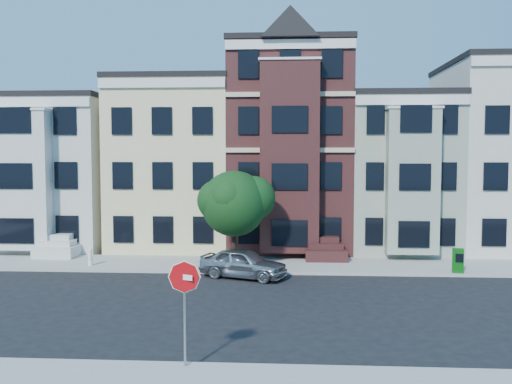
# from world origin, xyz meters

# --- Properties ---
(ground) EXTENTS (120.00, 120.00, 0.00)m
(ground) POSITION_xyz_m (0.00, 0.00, 0.00)
(ground) COLOR black
(far_sidewalk) EXTENTS (60.00, 4.00, 0.15)m
(far_sidewalk) POSITION_xyz_m (0.00, 8.00, 0.07)
(far_sidewalk) COLOR #9E9B93
(far_sidewalk) RESTS_ON ground
(house_white) EXTENTS (8.00, 9.00, 9.00)m
(house_white) POSITION_xyz_m (-15.00, 14.50, 4.50)
(house_white) COLOR silver
(house_white) RESTS_ON ground
(house_yellow) EXTENTS (7.00, 9.00, 10.00)m
(house_yellow) POSITION_xyz_m (-7.00, 14.50, 5.00)
(house_yellow) COLOR beige
(house_yellow) RESTS_ON ground
(house_brown) EXTENTS (7.00, 9.00, 12.00)m
(house_brown) POSITION_xyz_m (0.00, 14.50, 6.00)
(house_brown) COLOR #3B1918
(house_brown) RESTS_ON ground
(house_green) EXTENTS (6.00, 9.00, 9.00)m
(house_green) POSITION_xyz_m (6.50, 14.50, 4.50)
(house_green) COLOR #94A08A
(house_green) RESTS_ON ground
(house_cream) EXTENTS (8.00, 9.00, 11.00)m
(house_cream) POSITION_xyz_m (13.50, 14.50, 5.50)
(house_cream) COLOR beige
(house_cream) RESTS_ON ground
(street_tree) EXTENTS (6.28, 6.28, 5.96)m
(street_tree) POSITION_xyz_m (-2.73, 6.79, 3.13)
(street_tree) COLOR #164716
(street_tree) RESTS_ON far_sidewalk
(parked_car) EXTENTS (4.44, 2.99, 1.40)m
(parked_car) POSITION_xyz_m (-2.13, 5.20, 0.70)
(parked_car) COLOR #96999E
(parked_car) RESTS_ON ground
(newspaper_box) EXTENTS (0.60, 0.56, 1.14)m
(newspaper_box) POSITION_xyz_m (8.04, 6.35, 0.72)
(newspaper_box) COLOR #0A5810
(newspaper_box) RESTS_ON far_sidewalk
(fire_hydrant) EXTENTS (0.29, 0.29, 0.69)m
(fire_hydrant) POSITION_xyz_m (-10.06, 6.94, 0.49)
(fire_hydrant) COLOR white
(fire_hydrant) RESTS_ON far_sidewalk
(stop_sign) EXTENTS (0.86, 0.46, 3.21)m
(stop_sign) POSITION_xyz_m (-2.72, -6.30, 1.76)
(stop_sign) COLOR #AA0A0D
(stop_sign) RESTS_ON near_sidewalk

